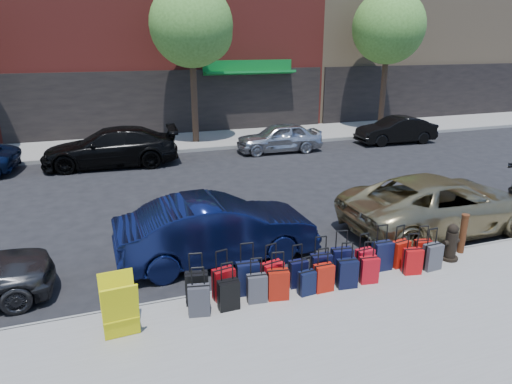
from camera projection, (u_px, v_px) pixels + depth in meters
name	position (u px, v px, depth m)	size (l,w,h in m)	color
ground	(246.00, 210.00, 13.74)	(120.00, 120.00, 0.00)	black
sidewalk_near	(362.00, 332.00, 7.89)	(60.00, 4.00, 0.15)	gray
sidewalk_far	(184.00, 141.00, 22.67)	(60.00, 4.00, 0.15)	gray
curb_near	(311.00, 277.00, 9.70)	(60.00, 0.08, 0.15)	gray
curb_far	(192.00, 150.00, 20.86)	(60.00, 0.08, 0.15)	gray
tree_center	(194.00, 27.00, 20.73)	(3.80, 3.80, 7.27)	black
tree_right	(391.00, 29.00, 24.00)	(3.80, 3.80, 7.27)	black
suitcase_front_0	(197.00, 288.00, 8.53)	(0.45, 0.30, 1.01)	black
suitcase_front_1	(224.00, 284.00, 8.69)	(0.45, 0.30, 1.00)	maroon
suitcase_front_2	(248.00, 278.00, 8.86)	(0.46, 0.28, 1.05)	black
suitcase_front_3	(272.00, 277.00, 8.92)	(0.45, 0.31, 1.01)	#AC0B12
suitcase_front_4	(298.00, 273.00, 9.14)	(0.38, 0.21, 0.89)	black
suitcase_front_5	(321.00, 268.00, 9.26)	(0.43, 0.26, 1.00)	black
suitcase_front_6	(341.00, 263.00, 9.49)	(0.45, 0.29, 1.02)	black
suitcase_front_7	(364.00, 262.00, 9.61)	(0.40, 0.25, 0.91)	#AF0B1B
suitcase_front_8	(382.00, 256.00, 9.80)	(0.42, 0.24, 1.02)	black
suitcase_front_9	(400.00, 254.00, 9.95)	(0.42, 0.28, 0.94)	#B0160B
suitcase_front_10	(422.00, 252.00, 10.09)	(0.39, 0.26, 0.87)	#A5120A
suitcase_back_0	(199.00, 300.00, 8.18)	(0.42, 0.29, 0.92)	#343438
suitcase_back_1	(229.00, 295.00, 8.36)	(0.39, 0.23, 0.92)	black
suitcase_back_2	(257.00, 288.00, 8.60)	(0.39, 0.25, 0.89)	#39393E
suitcase_back_3	(278.00, 284.00, 8.69)	(0.44, 0.30, 0.96)	maroon
suitcase_back_4	(307.00, 283.00, 8.86)	(0.34, 0.22, 0.78)	black
suitcase_back_5	(324.00, 278.00, 8.97)	(0.38, 0.22, 0.90)	#A3170A
suitcase_back_6	(347.00, 273.00, 9.10)	(0.42, 0.28, 0.95)	black
suitcase_back_7	(369.00, 270.00, 9.29)	(0.40, 0.26, 0.89)	#AC0B15
suitcase_back_9	(412.00, 261.00, 9.64)	(0.41, 0.28, 0.90)	#B40B0D
suitcase_back_10	(432.00, 257.00, 9.82)	(0.41, 0.25, 0.93)	#3F3F44
fire_hydrant	(451.00, 243.00, 10.23)	(0.44, 0.39, 0.86)	black
bollard	(463.00, 233.00, 10.53)	(0.17, 0.17, 0.95)	#38190C
display_rack	(120.00, 307.00, 7.56)	(0.62, 0.67, 1.04)	yellow
car_near_1	(217.00, 230.00, 10.43)	(1.59, 4.57, 1.51)	#0D143B
car_near_2	(440.00, 204.00, 12.09)	(2.47, 5.37, 1.49)	#9A8A5E
car_far_1	(111.00, 147.00, 18.35)	(2.16, 5.31, 1.54)	black
car_far_2	(279.00, 137.00, 20.73)	(1.56, 3.88, 1.32)	#B6B9BE
car_far_3	(396.00, 130.00, 22.47)	(1.37, 3.93, 1.30)	black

